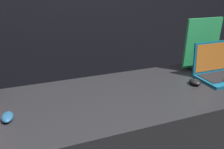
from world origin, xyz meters
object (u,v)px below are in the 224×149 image
laptop_back (218,70)px  promo_stand_back (202,45)px  mouse_back (195,82)px  mouse_front (7,117)px

laptop_back → promo_stand_back: 0.25m
laptop_back → mouse_back: bearing=-169.3°
mouse_front → mouse_back: size_ratio=1.15×
mouse_back → laptop_back: bearing=10.7°
mouse_back → mouse_front: bearing=-179.5°
mouse_front → mouse_back: (1.21, 0.01, 0.00)m
mouse_front → mouse_back: 1.21m
mouse_front → promo_stand_back: bearing=10.2°
laptop_back → promo_stand_back: promo_stand_back is taller
mouse_front → laptop_back: bearing=2.2°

